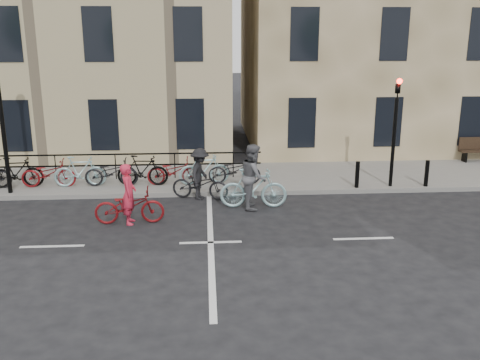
{
  "coord_description": "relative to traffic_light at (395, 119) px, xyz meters",
  "views": [
    {
      "loc": [
        -0.09,
        -12.83,
        5.21
      ],
      "look_at": [
        0.89,
        2.01,
        1.1
      ],
      "focal_mm": 40.0,
      "sensor_mm": 36.0,
      "label": 1
    }
  ],
  "objects": [
    {
      "name": "cyclist_dark",
      "position": [
        -6.48,
        -0.56,
        -1.8
      ],
      "size": [
        1.99,
        1.21,
        1.67
      ],
      "rotation": [
        0.0,
        0.0,
        1.27
      ],
      "color": "black",
      "rests_on": "ground"
    },
    {
      "name": "parked_bikes",
      "position": [
        -9.5,
        0.7,
        -1.81
      ],
      "size": [
        10.4,
        1.23,
        1.05
      ],
      "color": "black",
      "rests_on": "sidewalk"
    },
    {
      "name": "traffic_light",
      "position": [
        0.0,
        0.0,
        0.0
      ],
      "size": [
        0.18,
        0.3,
        3.9
      ],
      "color": "black",
      "rests_on": "sidewalk"
    },
    {
      "name": "bollard_east",
      "position": [
        -1.2,
        -0.09,
        -1.85
      ],
      "size": [
        0.14,
        0.14,
        0.9
      ],
      "primitive_type": "cylinder",
      "color": "black",
      "rests_on": "sidewalk"
    },
    {
      "name": "bollard_west",
      "position": [
        1.2,
        -0.09,
        -1.85
      ],
      "size": [
        0.14,
        0.14,
        0.9
      ],
      "primitive_type": "cylinder",
      "color": "black",
      "rests_on": "sidewalk"
    },
    {
      "name": "building_east",
      "position": [
        2.8,
        8.66,
        3.7
      ],
      "size": [
        14.0,
        10.0,
        12.0
      ],
      "primitive_type": "cube",
      "color": "#907D56",
      "rests_on": "sidewalk"
    },
    {
      "name": "cyclist_pink",
      "position": [
        -8.45,
        -2.73,
        -1.86
      ],
      "size": [
        1.96,
        0.76,
        1.73
      ],
      "rotation": [
        0.0,
        0.0,
        1.61
      ],
      "color": "maroon",
      "rests_on": "ground"
    },
    {
      "name": "cyclist_grey",
      "position": [
        -4.85,
        -1.56,
        -1.65
      ],
      "size": [
        2.09,
        1.01,
        1.99
      ],
      "rotation": [
        0.0,
        0.0,
        1.51
      ],
      "color": "#9AC6CA",
      "rests_on": "ground"
    },
    {
      "name": "ground",
      "position": [
        -6.2,
        -4.34,
        -2.45
      ],
      "size": [
        120.0,
        120.0,
        0.0
      ],
      "primitive_type": "plane",
      "color": "black",
      "rests_on": "ground"
    },
    {
      "name": "bench",
      "position": [
        4.8,
        3.39,
        -1.78
      ],
      "size": [
        1.6,
        0.41,
        0.97
      ],
      "color": "black",
      "rests_on": "sidewalk"
    },
    {
      "name": "building_west",
      "position": [
        -15.2,
        8.66,
        2.7
      ],
      "size": [
        20.0,
        10.0,
        10.0
      ],
      "primitive_type": "cube",
      "color": "tan",
      "rests_on": "sidewalk"
    },
    {
      "name": "sidewalk",
      "position": [
        -10.2,
        1.66,
        -2.38
      ],
      "size": [
        46.0,
        4.0,
        0.15
      ],
      "primitive_type": "cube",
      "color": "slate",
      "rests_on": "ground"
    }
  ]
}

